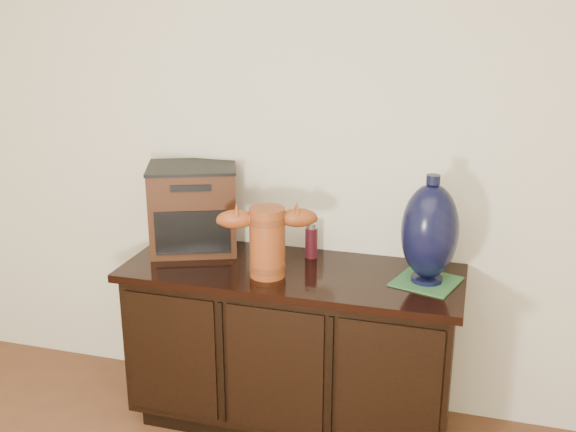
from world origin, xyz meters
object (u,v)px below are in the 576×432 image
(tv_radio, at_px, (193,208))
(spray_can, at_px, (311,240))
(lamp_base, at_px, (430,232))
(sideboard, at_px, (291,346))
(terracotta_vessel, at_px, (267,238))

(tv_radio, distance_m, spray_can, 0.56)
(spray_can, bearing_deg, lamp_base, -15.64)
(sideboard, relative_size, lamp_base, 3.26)
(terracotta_vessel, xyz_separation_m, spray_can, (0.12, 0.26, -0.09))
(lamp_base, bearing_deg, sideboard, -178.18)
(terracotta_vessel, relative_size, tv_radio, 0.86)
(sideboard, height_order, tv_radio, tv_radio)
(terracotta_vessel, bearing_deg, sideboard, 29.65)
(lamp_base, height_order, spray_can, lamp_base)
(sideboard, xyz_separation_m, terracotta_vessel, (-0.08, -0.09, 0.54))
(terracotta_vessel, bearing_deg, lamp_base, -10.43)
(terracotta_vessel, relative_size, spray_can, 2.57)
(terracotta_vessel, distance_m, tv_radio, 0.48)
(terracotta_vessel, relative_size, lamp_base, 0.93)
(terracotta_vessel, height_order, tv_radio, tv_radio)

